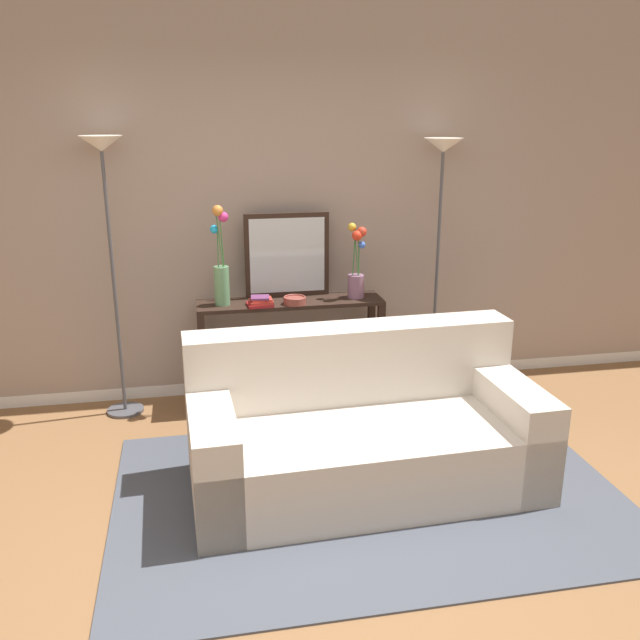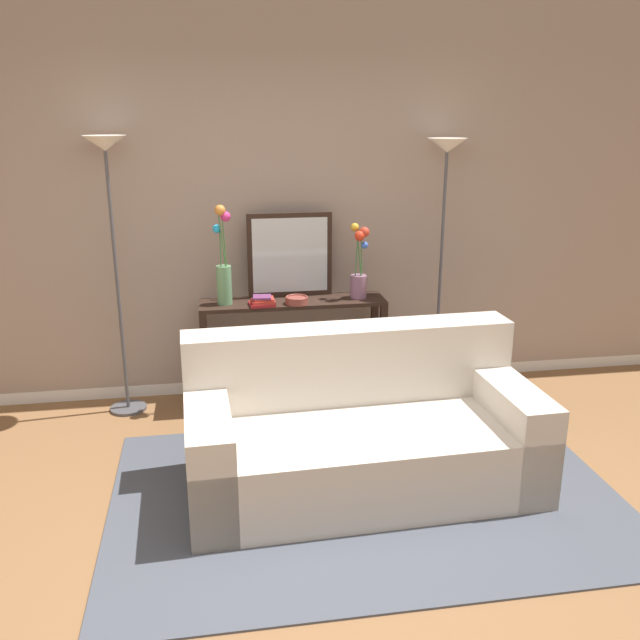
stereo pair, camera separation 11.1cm
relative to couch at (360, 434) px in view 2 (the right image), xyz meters
name	(u,v)px [view 2 (the right image)]	position (x,y,z in m)	size (l,w,h in m)	color
ground_plane	(294,570)	(-0.48, -0.72, -0.32)	(16.00, 16.00, 0.02)	brown
back_wall	(252,203)	(-0.48, 1.57, 1.14)	(12.00, 0.15, 2.90)	white
area_rug	(366,495)	(0.00, -0.16, -0.30)	(2.85, 1.89, 0.01)	#474C56
couch	(360,434)	(0.00, 0.00, 0.00)	(2.00, 1.00, 0.88)	beige
console_table	(293,332)	(-0.23, 1.24, 0.23)	(1.34, 0.32, 0.78)	black
floor_lamp_left	(110,200)	(-1.45, 1.27, 1.22)	(0.28, 0.28, 1.94)	#4C4C51
floor_lamp_right	(445,197)	(0.89, 1.27, 1.19)	(0.28, 0.28, 1.91)	#4C4C51
wall_mirror	(290,255)	(-0.23, 1.37, 0.78)	(0.62, 0.02, 0.61)	black
vase_tall_flowers	(224,269)	(-0.71, 1.23, 0.72)	(0.13, 0.13, 0.71)	#669E6B
vase_short_flowers	(359,270)	(0.26, 1.23, 0.68)	(0.13, 0.13, 0.55)	gray
fruit_bowl	(297,300)	(-0.21, 1.15, 0.50)	(0.16, 0.16, 0.05)	brown
book_stack	(263,301)	(-0.45, 1.15, 0.50)	(0.19, 0.16, 0.07)	maroon
book_row_under_console	(243,396)	(-0.61, 1.24, -0.26)	(0.33, 0.18, 0.13)	#1E7075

